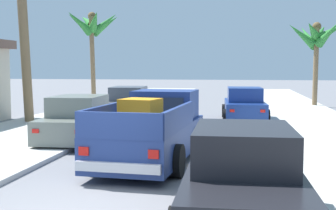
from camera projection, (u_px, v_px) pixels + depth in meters
sidewalk_left at (72, 121)px, 20.21m from camera, size 5.17×60.00×0.12m
sidewalk_right at (301, 126)px, 18.61m from camera, size 5.17×60.00×0.12m
curb_left at (97, 122)px, 20.02m from camera, size 0.16×60.00×0.10m
curb_right at (271, 125)px, 18.80m from camera, size 0.16×60.00×0.10m
pickup_truck at (153, 131)px, 11.84m from camera, size 2.46×5.32×1.80m
car_left_near at (244, 105)px, 20.90m from camera, size 2.20×4.33×1.54m
car_right_near at (243, 179)px, 7.13m from camera, size 2.11×4.30×1.54m
car_left_mid at (129, 104)px, 21.70m from camera, size 2.21×4.34×1.54m
car_right_mid at (79, 120)px, 14.91m from camera, size 2.17×4.32×1.54m
palm_tree_left_fore at (316, 37)px, 27.52m from camera, size 3.63×3.93×5.30m
palm_tree_right_fore at (92, 27)px, 27.99m from camera, size 3.32×3.61×5.99m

